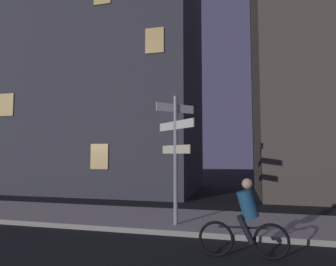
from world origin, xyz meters
The scene contains 4 objects.
sidewalk_kerb centered at (0.00, 7.16, 0.07)m, with size 40.00×2.93×0.14m, color #9E9991.
signpost centered at (0.39, 6.37, 2.31)m, with size 1.27×1.27×3.65m.
cyclist centered at (2.25, 4.53, 0.75)m, with size 1.82×0.35×1.61m.
building_left_block centered at (-5.62, 14.44, 6.92)m, with size 10.85×7.30×13.84m.
Camera 1 is at (2.09, -1.62, 2.11)m, focal length 30.40 mm.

